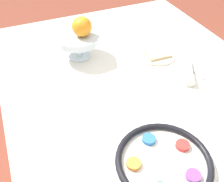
{
  "coord_description": "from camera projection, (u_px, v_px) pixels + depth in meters",
  "views": [
    {
      "loc": [
        -0.67,
        0.43,
        1.4
      ],
      "look_at": [
        -0.0,
        0.14,
        0.76
      ],
      "focal_mm": 42.0,
      "sensor_mm": 36.0,
      "label": 1
    }
  ],
  "objects": [
    {
      "name": "spoon",
      "position": [
        193.0,
        69.0,
        1.13
      ],
      "size": [
        0.15,
        0.02,
        0.01
      ],
      "color": "silver",
      "rests_on": "dining_table"
    },
    {
      "name": "napkin_roll",
      "position": [
        187.0,
        69.0,
        1.1
      ],
      "size": [
        0.18,
        0.12,
        0.04
      ],
      "color": "white",
      "rests_on": "dining_table"
    },
    {
      "name": "seder_plate",
      "position": [
        164.0,
        162.0,
        0.77
      ],
      "size": [
        0.29,
        0.29,
        0.03
      ],
      "color": "silver",
      "rests_on": "dining_table"
    },
    {
      "name": "bread_plate",
      "position": [
        156.0,
        54.0,
        1.22
      ],
      "size": [
        0.19,
        0.19,
        0.02
      ],
      "color": "beige",
      "rests_on": "dining_table"
    },
    {
      "name": "orange_fruit",
      "position": [
        82.0,
        27.0,
        1.1
      ],
      "size": [
        0.09,
        0.09,
        0.09
      ],
      "color": "orange",
      "rests_on": "fruit_stand"
    },
    {
      "name": "dining_table",
      "position": [
        139.0,
        145.0,
        1.28
      ],
      "size": [
        1.48,
        1.08,
        0.72
      ],
      "color": "silver",
      "rests_on": "ground_plane"
    },
    {
      "name": "fruit_stand",
      "position": [
        78.0,
        39.0,
        1.15
      ],
      "size": [
        0.2,
        0.2,
        0.11
      ],
      "color": "silver",
      "rests_on": "dining_table"
    }
  ]
}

